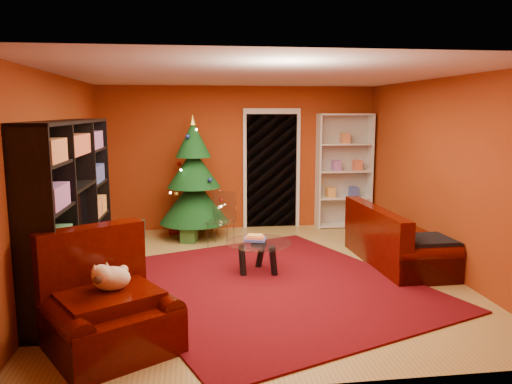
{
  "coord_description": "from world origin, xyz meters",
  "views": [
    {
      "loc": [
        -0.89,
        -6.32,
        2.16
      ],
      "look_at": [
        0.0,
        0.4,
        1.05
      ],
      "focal_mm": 35.0,
      "sensor_mm": 36.0,
      "label": 1
    }
  ],
  "objects": [
    {
      "name": "wall_right",
      "position": [
        2.52,
        0.0,
        1.3
      ],
      "size": [
        0.05,
        5.5,
        2.6
      ],
      "primitive_type": "cube",
      "color": "#923311",
      "rests_on": "ground"
    },
    {
      "name": "acrylic_chair",
      "position": [
        -0.42,
        1.53,
        0.39
      ],
      "size": [
        0.55,
        0.56,
        0.79
      ],
      "primitive_type": null,
      "rotation": [
        0.0,
        0.0,
        -0.42
      ],
      "color": "#66605B",
      "rests_on": "rug"
    },
    {
      "name": "media_unit",
      "position": [
        -2.27,
        -0.43,
        1.03
      ],
      "size": [
        0.48,
        2.68,
        2.05
      ],
      "primitive_type": null,
      "rotation": [
        0.0,
        0.0,
        -0.03
      ],
      "color": "black",
      "rests_on": "floor"
    },
    {
      "name": "dog",
      "position": [
        -1.62,
        -1.85,
        0.65
      ],
      "size": [
        0.5,
        0.46,
        0.28
      ],
      "primitive_type": null,
      "rotation": [
        0.0,
        0.0,
        0.54
      ],
      "color": "beige",
      "rests_on": "armchair"
    },
    {
      "name": "coffee_table",
      "position": [
        -0.01,
        0.04,
        0.23
      ],
      "size": [
        1.05,
        1.05,
        0.54
      ],
      "primitive_type": null,
      "rotation": [
        0.0,
        0.0,
        -0.25
      ],
      "color": "gray",
      "rests_on": "rug"
    },
    {
      "name": "christmas_tree",
      "position": [
        -0.84,
        2.15,
        1.03
      ],
      "size": [
        1.35,
        1.35,
        2.13
      ],
      "primitive_type": null,
      "rotation": [
        0.0,
        0.0,
        0.14
      ],
      "color": "#0B3915",
      "rests_on": "floor"
    },
    {
      "name": "white_bookshelf",
      "position": [
        1.94,
        2.57,
        1.05
      ],
      "size": [
        1.01,
        0.37,
        2.16
      ],
      "primitive_type": null,
      "rotation": [
        0.0,
        0.0,
        -0.01
      ],
      "color": "white",
      "rests_on": "floor"
    },
    {
      "name": "gift_box_green",
      "position": [
        -0.93,
        1.8,
        0.12
      ],
      "size": [
        0.3,
        0.3,
        0.25
      ],
      "primitive_type": "cube",
      "rotation": [
        0.0,
        0.0,
        -0.27
      ],
      "color": "#286026",
      "rests_on": "floor"
    },
    {
      "name": "sofa",
      "position": [
        2.02,
        0.23,
        0.42
      ],
      "size": [
        0.94,
        1.98,
        0.84
      ],
      "primitive_type": null,
      "rotation": [
        0.0,
        0.0,
        1.6
      ],
      "color": "#310400",
      "rests_on": "rug"
    },
    {
      "name": "gift_box_red",
      "position": [
        -1.18,
        2.45,
        0.11
      ],
      "size": [
        0.23,
        0.23,
        0.23
      ],
      "primitive_type": "cube",
      "rotation": [
        0.0,
        0.0,
        -0.02
      ],
      "color": "maroon",
      "rests_on": "floor"
    },
    {
      "name": "gift_box_teal",
      "position": [
        -1.85,
        2.04,
        0.16
      ],
      "size": [
        0.34,
        0.34,
        0.32
      ],
      "primitive_type": "cube",
      "rotation": [
        0.0,
        0.0,
        -0.06
      ],
      "color": "#1B665D",
      "rests_on": "floor"
    },
    {
      "name": "doorway",
      "position": [
        0.6,
        2.73,
        1.05
      ],
      "size": [
        1.06,
        0.6,
        2.16
      ],
      "primitive_type": null,
      "color": "black",
      "rests_on": "floor"
    },
    {
      "name": "ceiling",
      "position": [
        0.0,
        0.0,
        2.62
      ],
      "size": [
        5.0,
        5.5,
        0.05
      ],
      "primitive_type": "cube",
      "color": "silver",
      "rests_on": "wall_back"
    },
    {
      "name": "armchair",
      "position": [
        -1.64,
        -1.91,
        0.44
      ],
      "size": [
        1.54,
        1.54,
        0.87
      ],
      "primitive_type": null,
      "rotation": [
        0.0,
        0.0,
        0.54
      ],
      "color": "#310400",
      "rests_on": "rug"
    },
    {
      "name": "wall_left",
      "position": [
        -2.52,
        0.0,
        1.3
      ],
      "size": [
        0.05,
        5.5,
        2.6
      ],
      "primitive_type": "cube",
      "color": "#923311",
      "rests_on": "ground"
    },
    {
      "name": "floor",
      "position": [
        0.0,
        0.0,
        -0.03
      ],
      "size": [
        5.0,
        5.5,
        0.05
      ],
      "primitive_type": "cube",
      "color": "#A08544",
      "rests_on": "ground"
    },
    {
      "name": "wall_back",
      "position": [
        0.0,
        2.77,
        1.3
      ],
      "size": [
        5.0,
        0.05,
        2.6
      ],
      "primitive_type": "cube",
      "color": "#923311",
      "rests_on": "ground"
    },
    {
      "name": "rug",
      "position": [
        0.07,
        -0.43,
        0.01
      ],
      "size": [
        4.45,
        4.76,
        0.02
      ],
      "primitive_type": "cube",
      "rotation": [
        0.0,
        0.0,
        0.37
      ],
      "color": "#57080E",
      "rests_on": "floor"
    }
  ]
}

